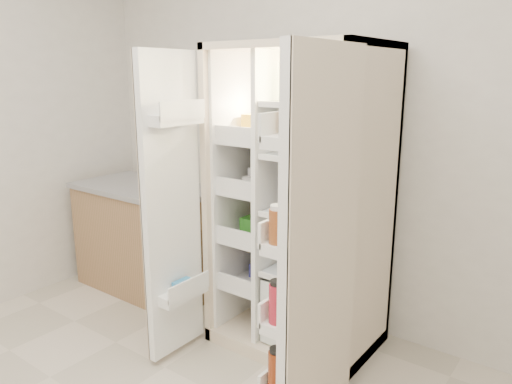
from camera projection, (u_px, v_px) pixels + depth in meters
The scene contains 5 objects.
wall_back at pixel (335, 120), 3.05m from camera, with size 4.00×0.02×2.70m, color silver.
refrigerator at pixel (306, 226), 2.92m from camera, with size 0.92×0.70×1.80m.
freezer_door at pixel (172, 210), 2.72m from camera, with size 0.15×0.40×1.72m.
fridge_door at pixel (316, 256), 2.08m from camera, with size 0.17×0.58×1.72m.
kitchen_counter at pixel (148, 237), 3.71m from camera, with size 1.13×0.60×0.82m.
Camera 1 is at (1.44, -0.76, 1.64)m, focal length 34.00 mm.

